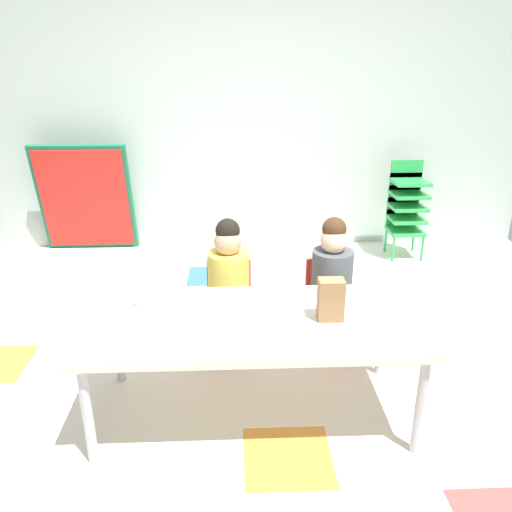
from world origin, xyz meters
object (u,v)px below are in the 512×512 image
paper_bag_brown (331,300)px  paper_plate_center_table (198,313)px  seated_child_middle_seat (332,273)px  seated_child_near_camera (229,275)px  kid_chair_green_stack (406,204)px  craft_table (253,327)px  folded_activity_table (85,199)px  paper_plate_near_edge (145,304)px  donut_powdered_on_plate (144,301)px

paper_bag_brown → paper_plate_center_table: size_ratio=1.22×
seated_child_middle_seat → seated_child_near_camera: bearing=180.0°
kid_chair_green_stack → craft_table: bearing=-123.6°
kid_chair_green_stack → paper_plate_center_table: (-1.85, -2.27, 0.07)m
folded_activity_table → paper_plate_near_edge: size_ratio=6.04×
paper_bag_brown → paper_plate_center_table: 0.70m
paper_bag_brown → donut_powdered_on_plate: size_ratio=2.03×
seated_child_near_camera → paper_bag_brown: 0.84m
paper_plate_center_table → seated_child_near_camera: bearing=74.0°
seated_child_near_camera → donut_powdered_on_plate: size_ratio=8.46×
craft_table → seated_child_near_camera: bearing=101.8°
craft_table → seated_child_middle_seat: (0.52, 0.63, 0.02)m
paper_plate_center_table → donut_powdered_on_plate: (-0.29, 0.11, 0.02)m
craft_table → seated_child_near_camera: 0.64m
seated_child_middle_seat → paper_plate_center_table: size_ratio=5.10×
seated_child_middle_seat → craft_table: bearing=-129.8°
folded_activity_table → seated_child_near_camera: bearing=-54.3°
seated_child_middle_seat → paper_plate_center_table: 0.99m
kid_chair_green_stack → folded_activity_table: (-3.09, 0.24, 0.02)m
paper_bag_brown → kid_chair_green_stack: bearing=63.7°
folded_activity_table → paper_bag_brown: folded_activity_table is taller
seated_child_middle_seat → paper_plate_near_edge: bearing=-158.2°
kid_chair_green_stack → paper_plate_near_edge: bearing=-134.8°
kid_chair_green_stack → paper_bag_brown: bearing=-116.3°
kid_chair_green_stack → paper_plate_center_table: size_ratio=5.11×
folded_activity_table → paper_bag_brown: size_ratio=4.94×
seated_child_near_camera → paper_bag_brown: bearing=-50.8°
seated_child_near_camera → paper_bag_brown: (0.52, -0.64, 0.14)m
craft_table → donut_powdered_on_plate: 0.62m
folded_activity_table → paper_plate_center_table: 2.80m
seated_child_near_camera → kid_chair_green_stack: bearing=45.4°
kid_chair_green_stack → folded_activity_table: bearing=175.6°
seated_child_near_camera → kid_chair_green_stack: (1.69, 1.71, -0.04)m
seated_child_near_camera → donut_powdered_on_plate: (-0.45, -0.44, 0.05)m
seated_child_near_camera → donut_powdered_on_plate: 0.64m
paper_bag_brown → paper_plate_near_edge: (-0.98, 0.20, -0.11)m
craft_table → donut_powdered_on_plate: (-0.58, 0.18, 0.07)m
paper_bag_brown → folded_activity_table: bearing=126.6°
folded_activity_table → donut_powdered_on_plate: bearing=-68.4°
folded_activity_table → donut_powdered_on_plate: size_ratio=10.02×
seated_child_middle_seat → paper_bag_brown: 0.67m
seated_child_near_camera → paper_plate_near_edge: 0.64m
kid_chair_green_stack → donut_powdered_on_plate: bearing=-134.8°
folded_activity_table → paper_plate_center_table: folded_activity_table is taller
folded_activity_table → paper_plate_near_edge: (0.95, -2.40, 0.05)m
seated_child_near_camera → kid_chair_green_stack: size_ratio=1.00×
kid_chair_green_stack → donut_powdered_on_plate: 3.04m
paper_plate_center_table → donut_powdered_on_plate: donut_powdered_on_plate is taller
paper_plate_center_table → donut_powdered_on_plate: size_ratio=1.66×
craft_table → folded_activity_table: (-1.53, 2.58, 0.00)m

